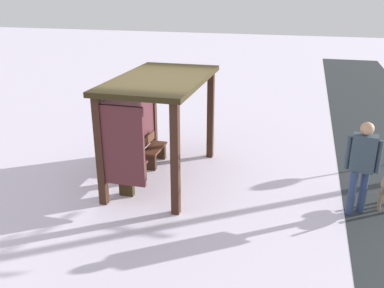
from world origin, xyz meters
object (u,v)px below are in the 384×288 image
(bus_shelter, at_px, (149,105))
(bench_center_inside, at_px, (154,152))
(bench_left_inside, at_px, (132,173))
(person_walking, at_px, (362,161))

(bus_shelter, height_order, bench_center_inside, bus_shelter)
(bench_center_inside, bearing_deg, bench_left_inside, -179.96)
(bus_shelter, bearing_deg, bench_center_inside, 16.96)
(bench_left_inside, bearing_deg, bus_shelter, -23.44)
(bench_left_inside, relative_size, person_walking, 0.50)
(bus_shelter, relative_size, bench_center_inside, 3.58)
(bench_left_inside, bearing_deg, bench_center_inside, 0.04)
(bus_shelter, distance_m, person_walking, 4.37)
(bench_left_inside, bearing_deg, person_walking, -88.50)
(person_walking, bearing_deg, bench_left_inside, 91.50)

